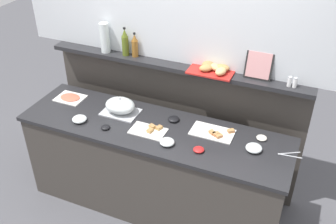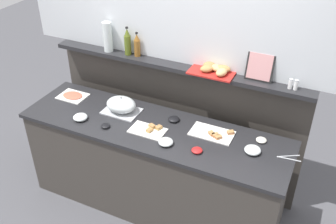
{
  "view_description": "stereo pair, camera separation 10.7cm",
  "coord_description": "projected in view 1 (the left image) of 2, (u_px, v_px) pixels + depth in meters",
  "views": [
    {
      "loc": [
        1.22,
        -2.52,
        2.92
      ],
      "look_at": [
        0.1,
        0.1,
        1.07
      ],
      "focal_mm": 41.54,
      "sensor_mm": 36.0,
      "label": 1
    },
    {
      "loc": [
        1.32,
        -2.48,
        2.92
      ],
      "look_at": [
        0.1,
        0.1,
        1.07
      ],
      "focal_mm": 41.54,
      "sensor_mm": 36.0,
      "label": 2
    }
  ],
  "objects": [
    {
      "name": "condiment_bowl_red",
      "position": [
        199.0,
        150.0,
        3.14
      ],
      "size": [
        0.09,
        0.09,
        0.03
      ],
      "primitive_type": "ellipsoid",
      "color": "red",
      "rests_on": "buffet_counter"
    },
    {
      "name": "ground_plane",
      "position": [
        177.0,
        167.0,
        4.4
      ],
      "size": [
        12.0,
        12.0,
        0.0
      ],
      "primitive_type": "plane",
      "color": "#4C4C51"
    },
    {
      "name": "condiment_bowl_cream",
      "position": [
        105.0,
        127.0,
        3.4
      ],
      "size": [
        0.08,
        0.08,
        0.03
      ],
      "primitive_type": "ellipsoid",
      "color": "black",
      "rests_on": "buffet_counter"
    },
    {
      "name": "sandwich_platter_side",
      "position": [
        214.0,
        132.0,
        3.35
      ],
      "size": [
        0.37,
        0.22,
        0.04
      ],
      "color": "white",
      "rests_on": "buffet_counter"
    },
    {
      "name": "back_ledge_unit",
      "position": [
        175.0,
        118.0,
        3.96
      ],
      "size": [
        2.53,
        0.22,
        1.35
      ],
      "color": "#3D3833",
      "rests_on": "ground_plane"
    },
    {
      "name": "water_carafe",
      "position": [
        105.0,
        38.0,
        3.7
      ],
      "size": [
        0.09,
        0.09,
        0.29
      ],
      "primitive_type": "cylinder",
      "color": "silver",
      "rests_on": "back_ledge_unit"
    },
    {
      "name": "cold_cuts_platter",
      "position": [
        70.0,
        98.0,
        3.83
      ],
      "size": [
        0.27,
        0.22,
        0.02
      ],
      "color": "white",
      "rests_on": "buffet_counter"
    },
    {
      "name": "olive_oil_bottle",
      "position": [
        125.0,
        43.0,
        3.65
      ],
      "size": [
        0.06,
        0.06,
        0.28
      ],
      "color": "#56661E",
      "rests_on": "back_ledge_unit"
    },
    {
      "name": "serving_tongs",
      "position": [
        289.0,
        155.0,
        3.1
      ],
      "size": [
        0.19,
        0.1,
        0.01
      ],
      "color": "#B7BABF",
      "rests_on": "buffet_counter"
    },
    {
      "name": "buffet_counter",
      "position": [
        154.0,
        168.0,
        3.68
      ],
      "size": [
        2.45,
        0.7,
        0.94
      ],
      "color": "#3D3833",
      "rests_on": "ground_plane"
    },
    {
      "name": "glass_bowl_large",
      "position": [
        167.0,
        142.0,
        3.21
      ],
      "size": [
        0.12,
        0.12,
        0.05
      ],
      "color": "silver",
      "rests_on": "buffet_counter"
    },
    {
      "name": "condiment_bowl_teal",
      "position": [
        262.0,
        138.0,
        3.27
      ],
      "size": [
        0.09,
        0.09,
        0.03
      ],
      "primitive_type": "ellipsoid",
      "color": "silver",
      "rests_on": "buffet_counter"
    },
    {
      "name": "framed_picture",
      "position": [
        259.0,
        65.0,
        3.26
      ],
      "size": [
        0.23,
        0.07,
        0.25
      ],
      "color": "black",
      "rests_on": "back_ledge_unit"
    },
    {
      "name": "glass_bowl_small",
      "position": [
        254.0,
        148.0,
        3.14
      ],
      "size": [
        0.13,
        0.13,
        0.05
      ],
      "color": "silver",
      "rests_on": "buffet_counter"
    },
    {
      "name": "glass_bowl_medium",
      "position": [
        79.0,
        119.0,
        3.49
      ],
      "size": [
        0.13,
        0.13,
        0.05
      ],
      "color": "silver",
      "rests_on": "buffet_counter"
    },
    {
      "name": "bread_basket",
      "position": [
        214.0,
        69.0,
        3.4
      ],
      "size": [
        0.4,
        0.26,
        0.08
      ],
      "color": "#B2231E",
      "rests_on": "back_ledge_unit"
    },
    {
      "name": "serving_cloche",
      "position": [
        120.0,
        106.0,
        3.59
      ],
      "size": [
        0.34,
        0.24,
        0.17
      ],
      "color": "#B7BABF",
      "rests_on": "buffet_counter"
    },
    {
      "name": "salt_shaker",
      "position": [
        289.0,
        82.0,
        3.18
      ],
      "size": [
        0.03,
        0.03,
        0.09
      ],
      "color": "white",
      "rests_on": "back_ledge_unit"
    },
    {
      "name": "vinegar_bottle_amber",
      "position": [
        135.0,
        46.0,
        3.64
      ],
      "size": [
        0.06,
        0.06,
        0.24
      ],
      "color": "#8E5B23",
      "rests_on": "back_ledge_unit"
    },
    {
      "name": "condiment_bowl_dark",
      "position": [
        174.0,
        119.0,
        3.5
      ],
      "size": [
        0.1,
        0.1,
        0.04
      ],
      "primitive_type": "ellipsoid",
      "color": "black",
      "rests_on": "buffet_counter"
    },
    {
      "name": "sandwich_platter_rear",
      "position": [
        149.0,
        130.0,
        3.37
      ],
      "size": [
        0.31,
        0.19,
        0.04
      ],
      "color": "white",
      "rests_on": "buffet_counter"
    },
    {
      "name": "pepper_shaker",
      "position": [
        295.0,
        83.0,
        3.17
      ],
      "size": [
        0.03,
        0.03,
        0.09
      ],
      "color": "white",
      "rests_on": "back_ledge_unit"
    }
  ]
}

